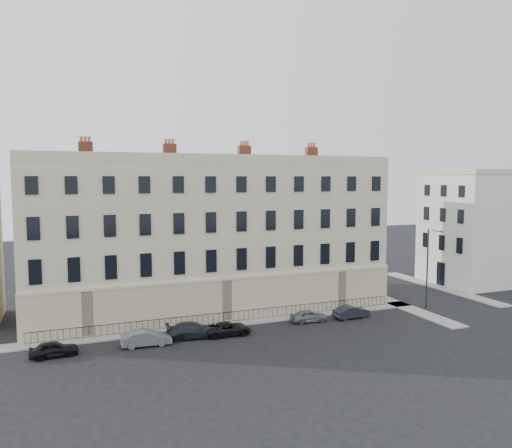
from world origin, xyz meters
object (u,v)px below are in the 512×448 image
object	(u,v)px
car_f	(351,312)
streetlamp	(428,265)
car_c	(193,330)
car_b	(146,338)
car_d	(228,329)
car_a	(54,349)
car_e	(309,316)

from	to	relation	value
car_f	streetlamp	xyz separation A→B (m)	(9.38, 0.32, 4.00)
car_c	streetlamp	size ratio (longest dim) A/B	0.56
streetlamp	car_f	bearing A→B (deg)	-158.94
car_c	car_b	bearing A→B (deg)	103.62
car_f	car_d	bearing A→B (deg)	89.99
car_a	car_d	xyz separation A→B (m)	(13.98, 0.17, -0.03)
car_a	car_f	world-z (taller)	car_f
car_d	car_f	distance (m)	12.86
car_e	streetlamp	bearing A→B (deg)	-85.81
car_a	car_e	world-z (taller)	car_a
car_f	streetlamp	world-z (taller)	streetlamp
car_a	car_f	bearing A→B (deg)	-92.96
car_e	car_f	world-z (taller)	car_f
car_c	streetlamp	distance (m)	25.50
car_b	streetlamp	distance (m)	29.54
car_d	car_e	xyz separation A→B (m)	(8.35, 0.96, 0.02)
car_a	car_c	bearing A→B (deg)	-91.72
car_e	car_a	bearing A→B (deg)	97.18
car_e	streetlamp	world-z (taller)	streetlamp
car_a	car_f	size ratio (longest dim) A/B	0.96
car_a	car_b	bearing A→B (deg)	-95.08
car_a	car_d	world-z (taller)	car_a
car_f	car_e	bearing A→B (deg)	82.90
car_a	car_b	size ratio (longest dim) A/B	0.88
car_d	car_f	xyz separation A→B (m)	(12.84, 0.63, 0.04)
car_b	car_e	size ratio (longest dim) A/B	1.16
car_d	streetlamp	xyz separation A→B (m)	(22.22, 0.95, 4.03)
car_b	car_f	size ratio (longest dim) A/B	1.09
car_c	car_f	bearing A→B (deg)	-84.19
car_e	car_d	bearing A→B (deg)	100.85
car_f	streetlamp	size ratio (longest dim) A/B	0.45
car_a	car_b	xyz separation A→B (m)	(6.95, -0.05, 0.06)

